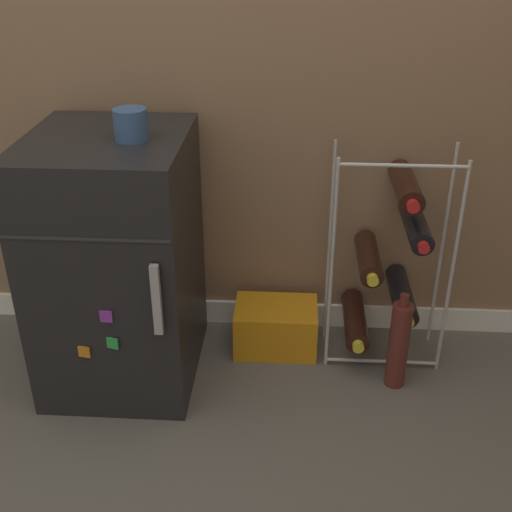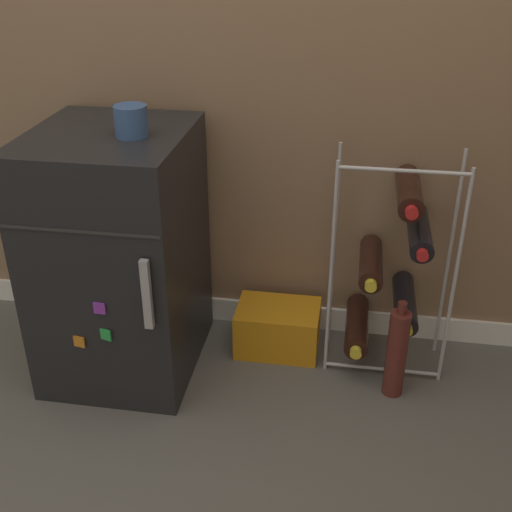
# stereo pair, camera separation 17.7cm
# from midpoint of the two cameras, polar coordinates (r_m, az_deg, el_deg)

# --- Properties ---
(ground_plane) EXTENTS (14.00, 14.00, 0.00)m
(ground_plane) POSITION_cam_midpoint_polar(r_m,az_deg,el_deg) (2.05, 2.53, -14.28)
(ground_plane) COLOR #56544F
(mini_fridge) EXTENTS (0.47, 0.55, 0.82)m
(mini_fridge) POSITION_cam_midpoint_polar(r_m,az_deg,el_deg) (2.09, -9.63, -0.02)
(mini_fridge) COLOR black
(mini_fridge) RESTS_ON ground_plane
(wine_rack) EXTENTS (0.39, 0.32, 0.75)m
(wine_rack) POSITION_cam_midpoint_polar(r_m,az_deg,el_deg) (2.13, 14.24, -0.97)
(wine_rack) COLOR #B2B2B7
(wine_rack) RESTS_ON ground_plane
(soda_box) EXTENTS (0.29, 0.20, 0.17)m
(soda_box) POSITION_cam_midpoint_polar(r_m,az_deg,el_deg) (2.29, 4.19, -6.46)
(soda_box) COLOR orange
(soda_box) RESTS_ON ground_plane
(fridge_top_cup) EXTENTS (0.09, 0.09, 0.09)m
(fridge_top_cup) POSITION_cam_midpoint_polar(r_m,az_deg,el_deg) (1.87, -8.36, 11.75)
(fridge_top_cup) COLOR #335184
(fridge_top_cup) RESTS_ON mini_fridge
(loose_bottle_floor) EXTENTS (0.07, 0.07, 0.35)m
(loose_bottle_floor) POSITION_cam_midpoint_polar(r_m,az_deg,el_deg) (2.11, 14.77, -8.40)
(loose_bottle_floor) COLOR #56231E
(loose_bottle_floor) RESTS_ON ground_plane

